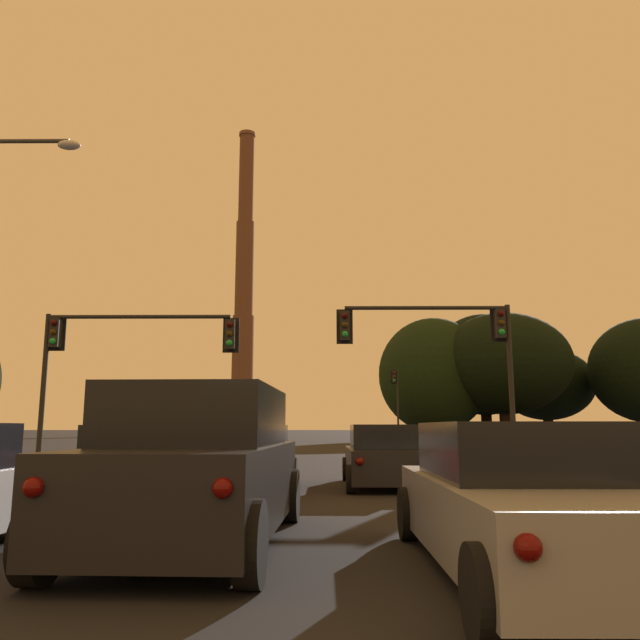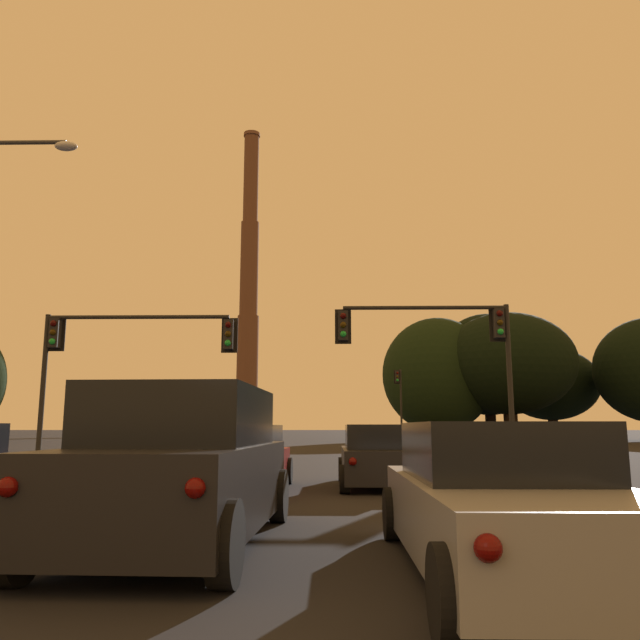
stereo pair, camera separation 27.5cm
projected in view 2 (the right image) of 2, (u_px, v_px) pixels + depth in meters
sedan_center_lane_front at (240, 460)px, 13.63m from camera, size 2.08×4.74×1.43m
sedan_right_lane_second at (503, 502)px, 5.96m from camera, size 1.99×4.71×1.43m
suv_center_lane_second at (182, 468)px, 7.48m from camera, size 2.27×4.97×1.86m
sedan_left_lane_front at (121, 458)px, 14.33m from camera, size 2.09×4.75×1.43m
hatchback_right_lane_front at (379, 458)px, 14.63m from camera, size 1.92×4.11×1.44m
traffic_light_overhead_right at (449, 341)px, 21.82m from camera, size 6.25×0.50×5.65m
traffic_light_overhead_left at (112, 348)px, 21.96m from camera, size 6.97×0.50×5.34m
traffic_light_far_right at (400, 394)px, 55.66m from camera, size 0.78×0.50×6.51m
smokestack at (248, 311)px, 123.95m from camera, size 6.72×6.72×61.99m
treeline_far_left at (508, 363)px, 62.92m from camera, size 13.62×12.26×12.88m
treeline_far_right at (551, 384)px, 70.86m from camera, size 10.91×9.82×10.31m
treeline_left_mid at (488, 364)px, 66.18m from camera, size 11.13×10.01×13.36m
treeline_center_left at (438, 375)px, 64.43m from camera, size 11.45×10.30×12.65m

